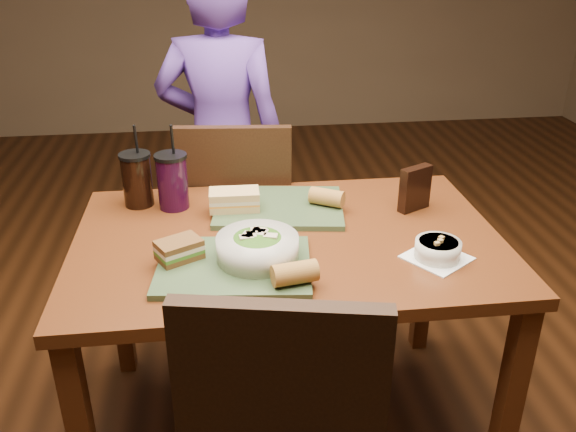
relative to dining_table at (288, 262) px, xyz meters
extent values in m
plane|color=#381C0B|center=(0.00, 0.00, -0.66)|extent=(6.00, 6.00, 0.00)
cube|color=#562911|center=(0.60, -0.38, -0.30)|extent=(0.06, 0.06, 0.71)
cube|color=#562911|center=(-0.60, 0.38, -0.30)|extent=(0.06, 0.06, 0.71)
cube|color=#562911|center=(0.60, 0.38, -0.30)|extent=(0.06, 0.06, 0.71)
cube|color=#562911|center=(0.00, 0.00, 0.07)|extent=(1.30, 0.85, 0.04)
cube|color=black|center=(-0.10, -0.71, 0.07)|extent=(0.43, 0.12, 0.51)
cube|color=black|center=(-0.14, 0.63, -0.21)|extent=(0.46, 0.46, 0.04)
cube|color=black|center=(-0.14, 0.44, 0.06)|extent=(0.42, 0.08, 0.50)
cube|color=black|center=(-0.32, 0.45, -0.44)|extent=(0.04, 0.04, 0.43)
cube|color=black|center=(0.04, 0.45, -0.44)|extent=(0.04, 0.04, 0.43)
cube|color=black|center=(-0.32, 0.81, -0.44)|extent=(0.04, 0.04, 0.43)
cube|color=black|center=(0.04, 0.81, -0.44)|extent=(0.04, 0.04, 0.43)
imported|color=#563592|center=(-0.18, 0.88, 0.10)|extent=(0.61, 0.46, 1.52)
cube|color=#374C2D|center=(-0.17, -0.17, 0.10)|extent=(0.45, 0.36, 0.02)
cube|color=#374C2D|center=(-0.01, 0.20, 0.10)|extent=(0.46, 0.37, 0.02)
cylinder|color=silver|center=(-0.10, -0.15, 0.14)|extent=(0.23, 0.23, 0.07)
ellipsoid|color=#427219|center=(-0.10, -0.15, 0.16)|extent=(0.19, 0.19, 0.06)
cube|color=beige|center=(-0.11, -0.13, 0.18)|extent=(0.03, 0.04, 0.01)
cube|color=beige|center=(-0.13, -0.15, 0.18)|extent=(0.04, 0.05, 0.01)
cube|color=beige|center=(-0.13, -0.16, 0.18)|extent=(0.04, 0.03, 0.01)
cube|color=beige|center=(-0.12, -0.15, 0.18)|extent=(0.03, 0.04, 0.01)
cube|color=beige|center=(-0.10, -0.12, 0.18)|extent=(0.05, 0.04, 0.01)
cube|color=beige|center=(-0.07, -0.16, 0.18)|extent=(0.04, 0.04, 0.01)
cube|color=beige|center=(-0.09, -0.14, 0.18)|extent=(0.04, 0.05, 0.01)
cube|color=white|center=(0.41, -0.19, 0.09)|extent=(0.22, 0.22, 0.00)
cylinder|color=silver|center=(0.41, -0.19, 0.12)|extent=(0.13, 0.13, 0.05)
cylinder|color=black|center=(0.41, -0.19, 0.14)|extent=(0.11, 0.11, 0.01)
cube|color=#B28947|center=(0.42, -0.18, 0.15)|extent=(0.02, 0.02, 0.01)
cube|color=#B28947|center=(0.39, -0.21, 0.15)|extent=(0.02, 0.02, 0.01)
cube|color=#B28947|center=(0.41, -0.19, 0.15)|extent=(0.02, 0.02, 0.01)
cube|color=#593819|center=(-0.32, -0.13, 0.12)|extent=(0.14, 0.13, 0.02)
cube|color=#3F721E|center=(-0.32, -0.13, 0.13)|extent=(0.14, 0.13, 0.01)
cube|color=beige|center=(-0.32, -0.13, 0.14)|extent=(0.14, 0.13, 0.01)
cube|color=#593819|center=(-0.32, -0.13, 0.16)|extent=(0.14, 0.13, 0.02)
cube|color=tan|center=(-0.15, 0.18, 0.12)|extent=(0.16, 0.09, 0.02)
cube|color=orange|center=(-0.15, 0.18, 0.13)|extent=(0.16, 0.09, 0.01)
cube|color=beige|center=(-0.15, 0.18, 0.14)|extent=(0.16, 0.09, 0.01)
cube|color=tan|center=(-0.15, 0.18, 0.16)|extent=(0.16, 0.09, 0.02)
cylinder|color=#AD7533|center=(-0.02, -0.29, 0.14)|extent=(0.13, 0.08, 0.06)
cylinder|color=#AD7533|center=(0.15, 0.18, 0.14)|extent=(0.13, 0.11, 0.06)
cylinder|color=black|center=(-0.47, 0.30, 0.18)|extent=(0.10, 0.10, 0.17)
cylinder|color=black|center=(-0.47, 0.30, 0.27)|extent=(0.10, 0.10, 0.01)
cylinder|color=black|center=(-0.46, 0.30, 0.32)|extent=(0.01, 0.03, 0.11)
cylinder|color=black|center=(-0.35, 0.26, 0.18)|extent=(0.10, 0.10, 0.18)
cylinder|color=black|center=(-0.35, 0.26, 0.27)|extent=(0.11, 0.11, 0.01)
cylinder|color=black|center=(-0.34, 0.26, 0.32)|extent=(0.01, 0.03, 0.11)
cube|color=black|center=(0.44, 0.15, 0.17)|extent=(0.12, 0.08, 0.15)
camera|label=1|loc=(-0.20, -1.64, 0.96)|focal=38.00mm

